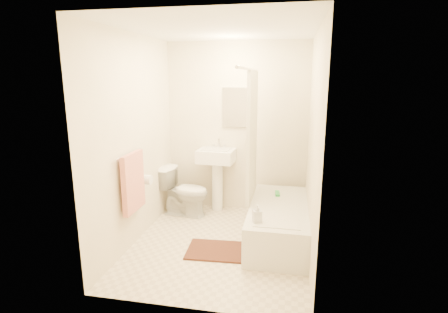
% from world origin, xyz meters
% --- Properties ---
extents(floor, '(2.40, 2.40, 0.00)m').
position_xyz_m(floor, '(0.00, 0.00, 0.00)').
color(floor, beige).
rests_on(floor, ground).
extents(ceiling, '(2.40, 2.40, 0.00)m').
position_xyz_m(ceiling, '(0.00, 0.00, 2.40)').
color(ceiling, white).
rests_on(ceiling, ground).
extents(wall_back, '(2.00, 0.02, 2.40)m').
position_xyz_m(wall_back, '(0.00, 1.20, 1.20)').
color(wall_back, beige).
rests_on(wall_back, ground).
extents(wall_left, '(0.02, 2.40, 2.40)m').
position_xyz_m(wall_left, '(-1.00, 0.00, 1.20)').
color(wall_left, beige).
rests_on(wall_left, ground).
extents(wall_right, '(0.02, 2.40, 2.40)m').
position_xyz_m(wall_right, '(1.00, 0.00, 1.20)').
color(wall_right, beige).
rests_on(wall_right, ground).
extents(mirror, '(0.40, 0.03, 0.55)m').
position_xyz_m(mirror, '(0.00, 1.18, 1.50)').
color(mirror, white).
rests_on(mirror, wall_back).
extents(curtain_rod, '(0.03, 1.70, 0.03)m').
position_xyz_m(curtain_rod, '(0.30, 0.10, 2.00)').
color(curtain_rod, silver).
rests_on(curtain_rod, wall_back).
extents(shower_curtain, '(0.04, 0.80, 1.55)m').
position_xyz_m(shower_curtain, '(0.30, 0.50, 1.22)').
color(shower_curtain, silver).
rests_on(shower_curtain, curtain_rod).
extents(towel_bar, '(0.02, 0.60, 0.02)m').
position_xyz_m(towel_bar, '(-0.96, -0.25, 1.10)').
color(towel_bar, silver).
rests_on(towel_bar, wall_left).
extents(towel, '(0.06, 0.45, 0.66)m').
position_xyz_m(towel, '(-0.93, -0.25, 0.78)').
color(towel, '#CC7266').
rests_on(towel, towel_bar).
extents(toilet_paper, '(0.11, 0.12, 0.12)m').
position_xyz_m(toilet_paper, '(-0.93, 0.12, 0.70)').
color(toilet_paper, white).
rests_on(toilet_paper, wall_left).
extents(toilet, '(0.73, 0.47, 0.67)m').
position_xyz_m(toilet, '(-0.67, 0.80, 0.34)').
color(toilet, silver).
rests_on(toilet, floor).
extents(sink, '(0.53, 0.44, 0.99)m').
position_xyz_m(sink, '(-0.26, 1.06, 0.50)').
color(sink, white).
rests_on(sink, floor).
extents(bathtub, '(0.67, 1.54, 0.43)m').
position_xyz_m(bathtub, '(0.66, 0.26, 0.22)').
color(bathtub, silver).
rests_on(bathtub, floor).
extents(bath_mat, '(0.66, 0.51, 0.02)m').
position_xyz_m(bath_mat, '(-0.01, -0.19, 0.01)').
color(bath_mat, '#48221B').
rests_on(bath_mat, floor).
extents(soap_bottle, '(0.11, 0.12, 0.20)m').
position_xyz_m(soap_bottle, '(0.46, -0.29, 0.53)').
color(soap_bottle, white).
rests_on(soap_bottle, bathtub).
extents(scrub_brush, '(0.07, 0.19, 0.04)m').
position_xyz_m(scrub_brush, '(0.63, 0.62, 0.45)').
color(scrub_brush, green).
rests_on(scrub_brush, bathtub).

